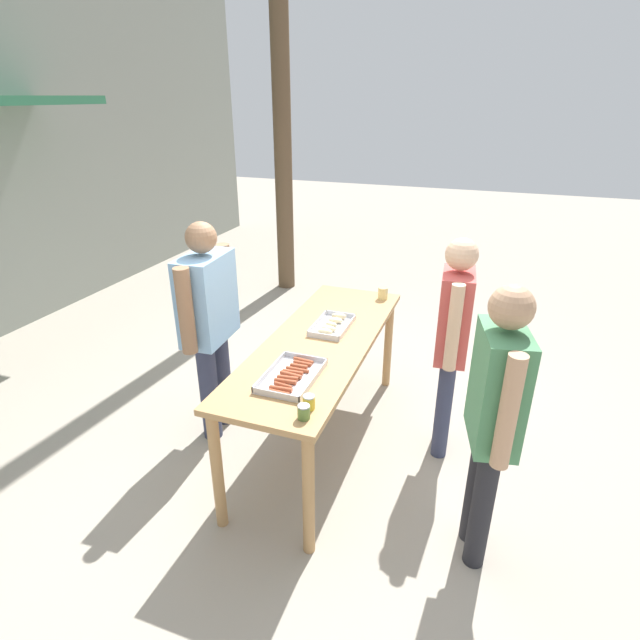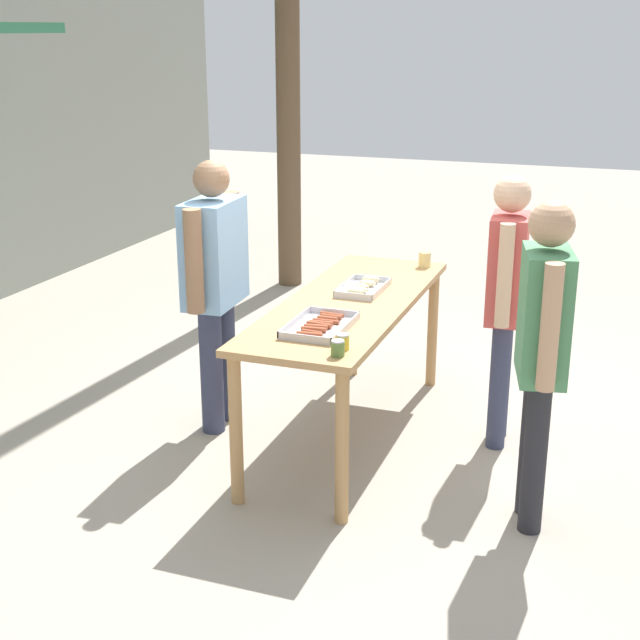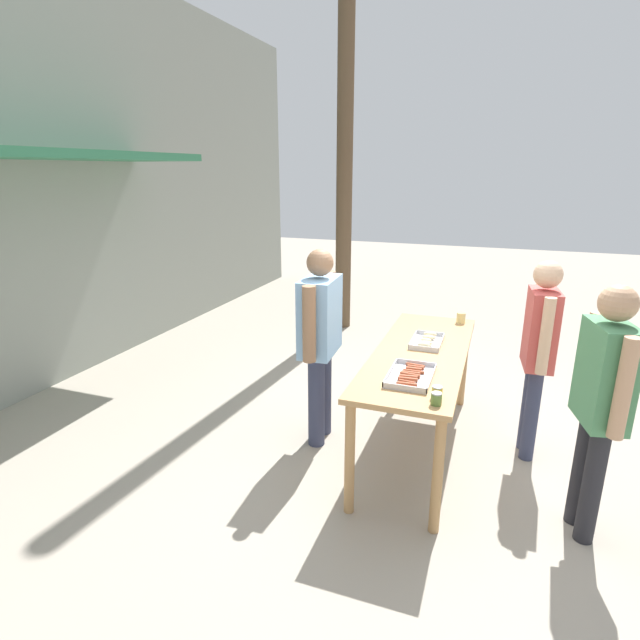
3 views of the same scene
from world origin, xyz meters
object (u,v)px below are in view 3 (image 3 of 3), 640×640
object	(u,v)px
beer_cup	(461,318)
person_customer_holding_hotdog	(602,392)
food_tray_buns	(427,341)
person_customer_with_cup	(539,343)
food_tray_sausages	(411,376)
condiment_jar_mustard	(436,399)
person_server_behind_table	(320,332)
condiment_jar_ketchup	(437,392)
utility_pole	(346,68)

from	to	relation	value
beer_cup	person_customer_holding_hotdog	bearing A→B (deg)	-148.59
food_tray_buns	person_customer_with_cup	bearing A→B (deg)	-88.49
food_tray_sausages	beer_cup	xyz separation A→B (m)	(1.46, -0.22, 0.04)
condiment_jar_mustard	person_customer_with_cup	world-z (taller)	person_customer_with_cup
person_server_behind_table	person_customer_holding_hotdog	xyz separation A→B (m)	(-0.52, -2.00, 0.01)
food_tray_buns	condiment_jar_ketchup	xyz separation A→B (m)	(-1.03, -0.21, 0.02)
condiment_jar_ketchup	person_customer_holding_hotdog	xyz separation A→B (m)	(0.17, -0.95, 0.08)
condiment_jar_mustard	beer_cup	world-z (taller)	beer_cup
food_tray_sausages	utility_pole	bearing A→B (deg)	24.24
utility_pole	person_customer_holding_hotdog	bearing A→B (deg)	-143.06
condiment_jar_ketchup	food_tray_buns	bearing A→B (deg)	11.75
food_tray_sausages	person_server_behind_table	xyz separation A→B (m)	(0.44, 0.83, 0.10)
person_customer_holding_hotdog	utility_pole	distance (m)	5.31
food_tray_sausages	utility_pole	distance (m)	4.78
food_tray_sausages	condiment_jar_mustard	xyz separation A→B (m)	(-0.36, -0.22, 0.03)
person_customer_holding_hotdog	utility_pole	xyz separation A→B (m)	(3.72, 2.80, 2.54)
food_tray_sausages	condiment_jar_ketchup	xyz separation A→B (m)	(-0.26, -0.21, 0.03)
food_tray_buns	person_server_behind_table	world-z (taller)	person_server_behind_table
condiment_jar_mustard	condiment_jar_ketchup	world-z (taller)	same
utility_pole	person_customer_with_cup	bearing A→B (deg)	-138.75
food_tray_sausages	condiment_jar_ketchup	bearing A→B (deg)	-140.57
utility_pole	food_tray_sausages	bearing A→B (deg)	-155.76
food_tray_buns	person_customer_holding_hotdog	xyz separation A→B (m)	(-0.86, -1.16, 0.09)
food_tray_sausages	food_tray_buns	distance (m)	0.77
condiment_jar_ketchup	beer_cup	size ratio (longest dim) A/B	0.80
beer_cup	person_customer_holding_hotdog	xyz separation A→B (m)	(-1.55, -0.95, 0.07)
condiment_jar_ketchup	person_customer_with_cup	distance (m)	1.23
condiment_jar_ketchup	person_customer_with_cup	size ratio (longest dim) A/B	0.05
condiment_jar_ketchup	person_customer_holding_hotdog	world-z (taller)	person_customer_holding_hotdog
condiment_jar_ketchup	person_customer_holding_hotdog	bearing A→B (deg)	-79.74
condiment_jar_ketchup	food_tray_sausages	bearing A→B (deg)	39.43
food_tray_sausages	condiment_jar_mustard	distance (m)	0.42
food_tray_buns	condiment_jar_ketchup	distance (m)	1.05
food_tray_sausages	utility_pole	xyz separation A→B (m)	(3.63, 1.64, 2.64)
condiment_jar_ketchup	beer_cup	world-z (taller)	beer_cup
beer_cup	person_customer_holding_hotdog	world-z (taller)	person_customer_holding_hotdog
food_tray_buns	person_customer_holding_hotdog	distance (m)	1.45
person_customer_holding_hotdog	condiment_jar_ketchup	bearing A→B (deg)	-91.93
food_tray_sausages	person_customer_with_cup	bearing A→B (deg)	-47.33
beer_cup	person_customer_with_cup	world-z (taller)	person_customer_with_cup
food_tray_buns	beer_cup	bearing A→B (deg)	-17.20
condiment_jar_mustard	utility_pole	world-z (taller)	utility_pole
condiment_jar_mustard	person_server_behind_table	bearing A→B (deg)	53.14
condiment_jar_ketchup	person_server_behind_table	size ratio (longest dim) A/B	0.05
food_tray_buns	utility_pole	bearing A→B (deg)	29.72
food_tray_sausages	person_customer_with_cup	size ratio (longest dim) A/B	0.29
person_customer_with_cup	beer_cup	bearing A→B (deg)	-141.12
beer_cup	person_server_behind_table	size ratio (longest dim) A/B	0.06
beer_cup	person_server_behind_table	distance (m)	1.47
food_tray_sausages	condiment_jar_mustard	bearing A→B (deg)	-148.01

